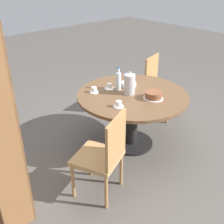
# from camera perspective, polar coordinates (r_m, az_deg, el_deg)

# --- Properties ---
(ground_plane) EXTENTS (14.00, 14.00, 0.00)m
(ground_plane) POSITION_cam_1_polar(r_m,az_deg,el_deg) (3.70, 3.84, -6.36)
(ground_plane) COLOR #56514C
(dining_table) EXTENTS (1.32, 1.32, 0.71)m
(dining_table) POSITION_cam_1_polar(r_m,az_deg,el_deg) (3.41, 4.13, 1.47)
(dining_table) COLOR black
(dining_table) RESTS_ON ground_plane
(chair_a) EXTENTS (0.55, 0.55, 0.90)m
(chair_a) POSITION_cam_1_polar(r_m,az_deg,el_deg) (2.70, -1.79, -8.61)
(chair_a) COLOR #A87A47
(chair_a) RESTS_ON ground_plane
(chair_b) EXTENTS (0.52, 0.52, 0.90)m
(chair_b) POSITION_cam_1_polar(r_m,az_deg,el_deg) (4.25, 9.46, 5.32)
(chair_b) COLOR #A87A47
(chair_b) RESTS_ON ground_plane
(coffee_pot) EXTENTS (0.13, 0.13, 0.28)m
(coffee_pot) POSITION_cam_1_polar(r_m,az_deg,el_deg) (3.29, 3.56, 5.77)
(coffee_pot) COLOR silver
(coffee_pot) RESTS_ON dining_table
(water_bottle) EXTENTS (0.06, 0.06, 0.28)m
(water_bottle) POSITION_cam_1_polar(r_m,az_deg,el_deg) (3.41, 1.30, 6.41)
(water_bottle) COLOR silver
(water_bottle) RESTS_ON dining_table
(cake_main) EXTENTS (0.23, 0.23, 0.08)m
(cake_main) POSITION_cam_1_polar(r_m,az_deg,el_deg) (3.23, 8.41, 3.37)
(cake_main) COLOR white
(cake_main) RESTS_ON dining_table
(cup_a) EXTENTS (0.12, 0.12, 0.07)m
(cup_a) POSITION_cam_1_polar(r_m,az_deg,el_deg) (3.36, -3.65, 4.42)
(cup_a) COLOR white
(cup_a) RESTS_ON dining_table
(cup_b) EXTENTS (0.12, 0.12, 0.07)m
(cup_b) POSITION_cam_1_polar(r_m,az_deg,el_deg) (3.01, 1.36, 1.52)
(cup_b) COLOR white
(cup_b) RESTS_ON dining_table
(cup_c) EXTENTS (0.12, 0.12, 0.07)m
(cup_c) POSITION_cam_1_polar(r_m,az_deg,el_deg) (3.46, -0.55, 5.18)
(cup_c) COLOR white
(cup_c) RESTS_ON dining_table
(plate_stack) EXTENTS (0.19, 0.19, 0.05)m
(plate_stack) POSITION_cam_1_polar(r_m,az_deg,el_deg) (3.55, 3.39, 5.67)
(plate_stack) COLOR white
(plate_stack) RESTS_ON dining_table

